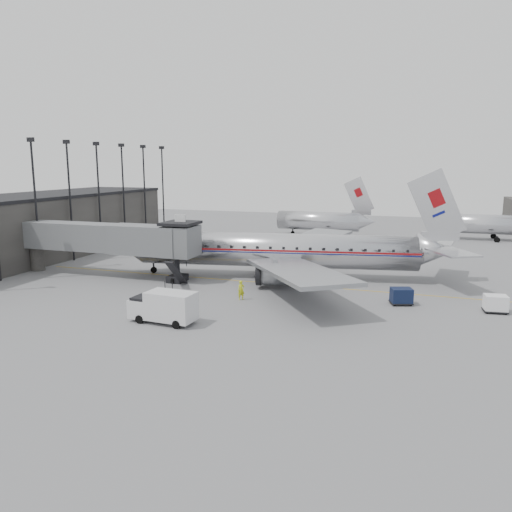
# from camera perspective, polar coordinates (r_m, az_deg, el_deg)

# --- Properties ---
(ground) EXTENTS (160.00, 160.00, 0.00)m
(ground) POSITION_cam_1_polar(r_m,az_deg,el_deg) (46.85, -0.81, -4.74)
(ground) COLOR slate
(ground) RESTS_ON ground
(terminal) EXTENTS (12.00, 46.00, 8.00)m
(terminal) POSITION_cam_1_polar(r_m,az_deg,el_deg) (72.37, -24.30, 2.97)
(terminal) COLOR #34312F
(terminal) RESTS_ON ground
(apron_line) EXTENTS (60.00, 0.15, 0.01)m
(apron_line) POSITION_cam_1_polar(r_m,az_deg,el_deg) (51.60, 4.55, -3.34)
(apron_line) COLOR gold
(apron_line) RESTS_ON ground
(jet_bridge) EXTENTS (21.00, 6.20, 7.10)m
(jet_bridge) POSITION_cam_1_polar(r_m,az_deg,el_deg) (56.67, -15.67, 1.85)
(jet_bridge) COLOR #5A5C5E
(jet_bridge) RESTS_ON ground
(floodlight_masts) EXTENTS (0.90, 42.25, 15.25)m
(floodlight_masts) POSITION_cam_1_polar(r_m,az_deg,el_deg) (70.10, -18.97, 6.70)
(floodlight_masts) COLOR black
(floodlight_masts) RESTS_ON ground
(distant_aircraft_near) EXTENTS (16.39, 3.20, 10.26)m
(distant_aircraft_near) POSITION_cam_1_polar(r_m,az_deg,el_deg) (86.83, 7.25, 4.08)
(distant_aircraft_near) COLOR silver
(distant_aircraft_near) RESTS_ON ground
(distant_aircraft_mid) EXTENTS (16.39, 3.20, 10.26)m
(distant_aircraft_mid) POSITION_cam_1_polar(r_m,az_deg,el_deg) (89.66, 24.32, 3.43)
(distant_aircraft_mid) COLOR silver
(distant_aircraft_mid) RESTS_ON ground
(airliner) EXTENTS (37.56, 34.52, 11.96)m
(airliner) POSITION_cam_1_polar(r_m,az_deg,el_deg) (54.50, 3.09, 0.65)
(airliner) COLOR silver
(airliner) RESTS_ON ground
(service_van) EXTENTS (5.49, 2.46, 2.52)m
(service_van) POSITION_cam_1_polar(r_m,az_deg,el_deg) (39.94, -10.53, -5.66)
(service_van) COLOR silver
(service_van) RESTS_ON ground
(baggage_cart_navy) EXTENTS (2.24, 1.95, 1.48)m
(baggage_cart_navy) POSITION_cam_1_polar(r_m,az_deg,el_deg) (46.15, 16.28, -4.40)
(baggage_cart_navy) COLOR #0D1634
(baggage_cart_navy) RESTS_ON ground
(baggage_cart_white) EXTENTS (2.03, 1.63, 1.48)m
(baggage_cart_white) POSITION_cam_1_polar(r_m,az_deg,el_deg) (46.56, 25.70, -4.90)
(baggage_cart_white) COLOR white
(baggage_cart_white) RESTS_ON ground
(ramp_worker) EXTENTS (0.77, 0.76, 1.80)m
(ramp_worker) POSITION_cam_1_polar(r_m,az_deg,el_deg) (45.84, -1.70, -3.93)
(ramp_worker) COLOR #C3CD18
(ramp_worker) RESTS_ON ground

